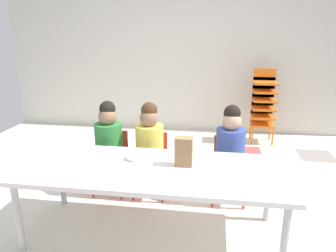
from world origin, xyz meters
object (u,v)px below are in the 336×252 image
object	(u,v)px
seated_child_middle_seat	(150,141)
craft_table	(152,173)
seated_child_near_camera	(109,139)
kid_chair_orange_stack	(263,102)
paper_bag_brown	(184,152)
seated_child_far_right	(230,145)
paper_plate_near_edge	(133,159)
donut_powdered_on_plate	(133,157)

from	to	relation	value
seated_child_middle_seat	craft_table	bearing A→B (deg)	-76.58
craft_table	seated_child_near_camera	bearing A→B (deg)	131.18
kid_chair_orange_stack	paper_bag_brown	distance (m)	2.52
seated_child_far_right	paper_plate_near_edge	world-z (taller)	seated_child_far_right
craft_table	seated_child_near_camera	world-z (taller)	seated_child_near_camera
seated_child_middle_seat	donut_powdered_on_plate	bearing A→B (deg)	-93.26
kid_chair_orange_stack	paper_plate_near_edge	bearing A→B (deg)	-119.34
seated_child_middle_seat	kid_chair_orange_stack	distance (m)	2.20
seated_child_near_camera	paper_bag_brown	world-z (taller)	seated_child_near_camera
seated_child_near_camera	craft_table	bearing A→B (deg)	-48.82
seated_child_far_right	donut_powdered_on_plate	bearing A→B (deg)	-146.84
kid_chair_orange_stack	donut_powdered_on_plate	bearing A→B (deg)	-119.34
craft_table	donut_powdered_on_plate	world-z (taller)	donut_powdered_on_plate
paper_plate_near_edge	craft_table	bearing A→B (deg)	-33.79
seated_child_near_camera	kid_chair_orange_stack	xyz separation A→B (m)	(1.66, 1.80, 0.02)
paper_plate_near_edge	donut_powdered_on_plate	distance (m)	0.02
seated_child_near_camera	seated_child_far_right	bearing A→B (deg)	0.00
seated_child_near_camera	donut_powdered_on_plate	size ratio (longest dim) A/B	7.25
seated_child_near_camera	paper_bag_brown	distance (m)	0.95
seated_child_near_camera	paper_plate_near_edge	size ratio (longest dim) A/B	5.10
paper_bag_brown	donut_powdered_on_plate	size ratio (longest dim) A/B	1.74
seated_child_near_camera	paper_plate_near_edge	xyz separation A→B (m)	(0.37, -0.50, 0.02)
seated_child_middle_seat	kid_chair_orange_stack	bearing A→B (deg)	54.90
paper_plate_near_edge	seated_child_middle_seat	bearing A→B (deg)	86.74
paper_plate_near_edge	seated_child_near_camera	bearing A→B (deg)	126.09
paper_bag_brown	paper_plate_near_edge	xyz separation A→B (m)	(-0.40, 0.04, -0.11)
seated_child_near_camera	kid_chair_orange_stack	world-z (taller)	kid_chair_orange_stack
kid_chair_orange_stack	paper_plate_near_edge	size ratio (longest dim) A/B	5.78
seated_child_middle_seat	seated_child_far_right	bearing A→B (deg)	0.00
paper_bag_brown	craft_table	bearing A→B (deg)	-161.56
seated_child_middle_seat	donut_powdered_on_plate	xyz separation A→B (m)	(-0.03, -0.50, 0.04)
craft_table	paper_plate_near_edge	distance (m)	0.22
seated_child_middle_seat	seated_child_near_camera	bearing A→B (deg)	180.00
kid_chair_orange_stack	paper_bag_brown	xyz separation A→B (m)	(-0.89, -2.35, 0.10)
seated_child_near_camera	paper_bag_brown	size ratio (longest dim) A/B	4.17
seated_child_far_right	kid_chair_orange_stack	bearing A→B (deg)	73.71
craft_table	kid_chair_orange_stack	distance (m)	2.67
seated_child_near_camera	donut_powdered_on_plate	bearing A→B (deg)	-53.91
kid_chair_orange_stack	craft_table	bearing A→B (deg)	-114.79
seated_child_far_right	paper_bag_brown	xyz separation A→B (m)	(-0.37, -0.55, 0.13)
seated_child_middle_seat	paper_plate_near_edge	bearing A→B (deg)	-93.26
seated_child_far_right	paper_bag_brown	world-z (taller)	seated_child_far_right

